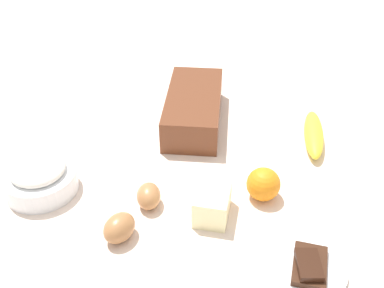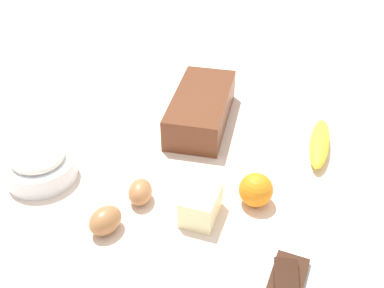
{
  "view_description": "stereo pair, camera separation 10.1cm",
  "coord_description": "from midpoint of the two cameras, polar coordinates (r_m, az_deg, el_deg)",
  "views": [
    {
      "loc": [
        0.81,
        0.09,
        0.65
      ],
      "look_at": [
        0.0,
        0.0,
        0.04
      ],
      "focal_mm": 42.89,
      "sensor_mm": 36.0,
      "label": 1
    },
    {
      "loc": [
        0.79,
        0.19,
        0.65
      ],
      "look_at": [
        0.0,
        0.0,
        0.04
      ],
      "focal_mm": 42.89,
      "sensor_mm": 36.0,
      "label": 2
    }
  ],
  "objects": [
    {
      "name": "ground_plane",
      "position": [
        1.04,
        2.78,
        -2.3
      ],
      "size": [
        2.4,
        2.4,
        0.02
      ],
      "primitive_type": "cube",
      "color": "beige"
    },
    {
      "name": "loaf_pan",
      "position": [
        1.14,
        3.7,
        4.43
      ],
      "size": [
        0.28,
        0.14,
        0.08
      ],
      "rotation": [
        0.0,
        0.0,
        0.02
      ],
      "color": "brown",
      "rests_on": "ground_plane"
    },
    {
      "name": "flour_bowl",
      "position": [
        1.0,
        -15.73,
        -2.58
      ],
      "size": [
        0.15,
        0.15,
        0.08
      ],
      "color": "white",
      "rests_on": "ground_plane"
    },
    {
      "name": "banana",
      "position": [
        1.1,
        18.15,
        0.01
      ],
      "size": [
        0.19,
        0.05,
        0.04
      ],
      "primitive_type": "ellipsoid",
      "rotation": [
        0.0,
        0.0,
        3.1
      ],
      "color": "yellow",
      "rests_on": "ground_plane"
    },
    {
      "name": "orange_fruit",
      "position": [
        0.92,
        11.1,
        -5.75
      ],
      "size": [
        0.07,
        0.07,
        0.07
      ],
      "primitive_type": "sphere",
      "color": "orange",
      "rests_on": "ground_plane"
    },
    {
      "name": "butter_block",
      "position": [
        0.88,
        4.41,
        -7.63
      ],
      "size": [
        0.1,
        0.07,
        0.06
      ],
      "primitive_type": "cube",
      "rotation": [
        0.0,
        0.0,
        -0.08
      ],
      "color": "#F4EDB2",
      "rests_on": "ground_plane"
    },
    {
      "name": "egg_near_butter",
      "position": [
        0.92,
        -3.33,
        -6.1
      ],
      "size": [
        0.07,
        0.06,
        0.05
      ],
      "primitive_type": "ellipsoid",
      "rotation": [
        0.0,
        1.57,
        0.17
      ],
      "color": "#AB7346",
      "rests_on": "ground_plane"
    },
    {
      "name": "egg_beside_bowl",
      "position": [
        0.87,
        -7.43,
        -9.55
      ],
      "size": [
        0.08,
        0.07,
        0.05
      ],
      "primitive_type": "ellipsoid",
      "rotation": [
        0.0,
        1.57,
        2.71
      ],
      "color": "#A67044",
      "rests_on": "ground_plane"
    },
    {
      "name": "chocolate_plate",
      "position": [
        0.82,
        15.41,
        -16.07
      ],
      "size": [
        0.13,
        0.13,
        0.03
      ],
      "color": "white",
      "rests_on": "ground_plane"
    }
  ]
}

